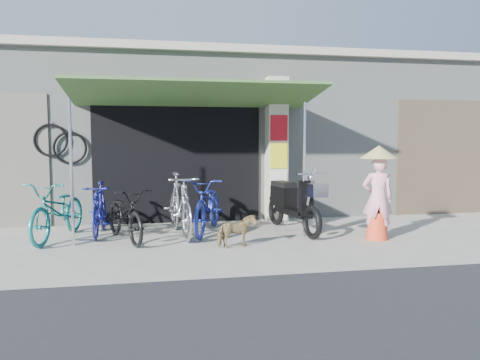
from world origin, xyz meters
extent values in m
plane|color=#B0AB9F|center=(0.00, 0.00, 0.00)|extent=(80.00, 80.00, 0.00)
cube|color=#9AA098|center=(0.00, 5.10, 1.75)|extent=(12.00, 5.00, 3.50)
cube|color=#B8AC9D|center=(0.00, 5.10, 3.58)|extent=(12.30, 5.30, 0.16)
cube|color=black|center=(-1.20, 2.58, 1.25)|extent=(3.40, 0.06, 2.50)
cube|color=black|center=(-1.20, 2.59, 0.55)|extent=(3.06, 0.04, 1.10)
torus|color=black|center=(-3.30, 2.54, 1.55)|extent=(0.65, 0.05, 0.65)
cylinder|color=silver|center=(-3.30, 2.56, 1.87)|extent=(0.02, 0.02, 0.12)
torus|color=black|center=(-3.65, 2.54, 1.70)|extent=(0.65, 0.05, 0.65)
cylinder|color=silver|center=(-3.65, 2.56, 2.02)|extent=(0.02, 0.02, 0.12)
cube|color=beige|center=(0.85, 2.45, 1.50)|extent=(0.42, 0.42, 3.00)
cube|color=red|center=(0.85, 2.23, 1.95)|extent=(0.36, 0.02, 0.52)
cube|color=yellow|center=(0.85, 2.23, 1.38)|extent=(0.36, 0.02, 0.52)
cube|color=white|center=(0.85, 2.23, 0.82)|extent=(0.36, 0.02, 0.50)
cube|color=#385F2B|center=(-0.90, 1.65, 2.55)|extent=(4.60, 1.88, 0.35)
cylinder|color=silver|center=(-3.00, 0.75, 1.18)|extent=(0.05, 0.05, 2.36)
cylinder|color=silver|center=(0.90, 0.75, 1.18)|extent=(0.05, 0.05, 2.36)
cube|color=brown|center=(5.00, 2.59, 1.30)|extent=(2.60, 0.06, 2.60)
imported|color=#1B7D77|center=(-3.31, 1.28, 0.51)|extent=(1.13, 2.03, 1.01)
imported|color=navy|center=(-2.66, 1.51, 0.47)|extent=(0.49, 1.59, 0.95)
imported|color=black|center=(-2.19, 0.96, 0.45)|extent=(1.17, 1.82, 0.90)
imported|color=#B1B1B6|center=(-1.25, 1.22, 0.56)|extent=(0.78, 1.93, 1.13)
imported|color=navy|center=(-0.72, 1.36, 0.52)|extent=(1.27, 2.08, 1.03)
imported|color=#A48857|center=(-0.42, 0.11, 0.26)|extent=(0.67, 0.43, 0.52)
torus|color=black|center=(0.96, 0.46, 0.29)|extent=(0.20, 0.60, 0.59)
torus|color=black|center=(0.70, 1.88, 0.29)|extent=(0.20, 0.60, 0.59)
cube|color=black|center=(0.83, 1.17, 0.38)|extent=(0.43, 1.08, 0.11)
cube|color=black|center=(0.76, 1.55, 0.62)|extent=(0.39, 0.65, 0.38)
cube|color=black|center=(0.76, 1.55, 0.85)|extent=(0.37, 0.65, 0.10)
cube|color=black|center=(0.92, 0.68, 0.69)|extent=(0.26, 0.15, 0.62)
cylinder|color=silver|center=(0.95, 0.49, 1.13)|extent=(0.57, 0.14, 0.04)
cube|color=silver|center=(0.99, 0.30, 0.87)|extent=(0.32, 0.27, 0.22)
imported|color=#F7A6BA|center=(2.07, 0.28, 0.72)|extent=(0.59, 0.47, 1.43)
cone|color=#F14022|center=(2.07, 0.28, 0.23)|extent=(0.38, 0.38, 0.46)
cone|color=#D3BC72|center=(2.07, 0.28, 1.50)|extent=(0.64, 0.64, 0.22)
camera|label=1|loc=(-1.74, -7.09, 1.72)|focal=35.00mm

